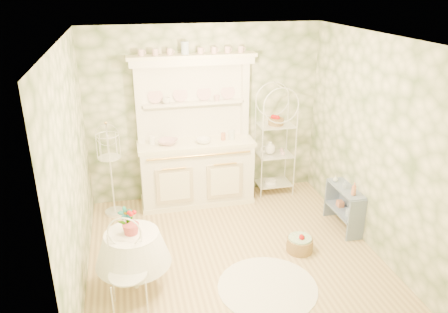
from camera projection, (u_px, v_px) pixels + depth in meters
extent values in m
plane|color=#D1B67E|center=(233.00, 253.00, 5.62)|extent=(3.60, 3.60, 0.00)
plane|color=white|center=(235.00, 38.00, 4.61)|extent=(3.60, 3.60, 0.00)
plane|color=beige|center=(73.00, 170.00, 4.74)|extent=(3.60, 3.60, 0.00)
plane|color=beige|center=(372.00, 144.00, 5.49)|extent=(3.60, 3.60, 0.00)
plane|color=beige|center=(205.00, 114.00, 6.74)|extent=(3.60, 3.60, 0.00)
plane|color=beige|center=(289.00, 238.00, 3.49)|extent=(3.60, 3.60, 0.00)
cube|color=white|center=(196.00, 133.00, 6.53)|extent=(1.87, 0.61, 2.29)
cube|color=white|center=(275.00, 141.00, 6.96)|extent=(0.56, 0.40, 1.78)
cube|color=slate|center=(344.00, 208.00, 6.12)|extent=(0.28, 0.70, 0.60)
cylinder|color=white|center=(134.00, 264.00, 4.88)|extent=(0.78, 0.78, 0.64)
cube|color=white|center=(128.00, 274.00, 4.50)|extent=(0.50, 0.50, 0.91)
cube|color=white|center=(110.00, 166.00, 6.30)|extent=(0.39, 0.39, 1.55)
cylinder|color=olive|center=(300.00, 244.00, 5.64)|extent=(0.39, 0.39, 0.19)
cylinder|color=white|center=(267.00, 287.00, 5.00)|extent=(1.44, 1.44, 0.01)
imported|color=white|center=(168.00, 144.00, 6.47)|extent=(0.37, 0.37, 0.07)
imported|color=white|center=(204.00, 143.00, 6.52)|extent=(0.24, 0.24, 0.07)
imported|color=white|center=(166.00, 102.00, 6.41)|extent=(0.15, 0.15, 0.09)
imported|color=white|center=(217.00, 99.00, 6.56)|extent=(0.12, 0.12, 0.09)
imported|color=#3F7238|center=(126.00, 222.00, 4.69)|extent=(0.19, 0.16, 0.31)
imported|color=#C97854|center=(354.00, 190.00, 5.78)|extent=(0.07, 0.07, 0.18)
imported|color=#A8BDD7|center=(344.00, 186.00, 5.97)|extent=(0.06, 0.06, 0.11)
imported|color=silver|center=(335.00, 179.00, 6.18)|extent=(0.08, 0.08, 0.09)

